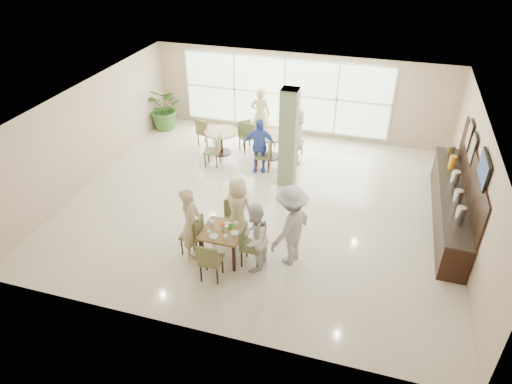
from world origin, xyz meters
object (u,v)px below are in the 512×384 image
(teen_far, at_px, (238,208))
(adult_standing, at_px, (260,115))
(buffet_counter, at_px, (451,203))
(teen_left, at_px, (191,223))
(adult_a, at_px, (259,145))
(round_table_left, at_px, (221,137))
(teen_standing, at_px, (291,226))
(potted_plant, at_px, (165,108))
(teen_right, at_px, (254,237))
(main_table, at_px, (223,234))
(round_table_right, at_px, (271,141))
(adult_b, at_px, (295,136))

(teen_far, xyz_separation_m, adult_standing, (-0.97, 5.22, 0.12))
(buffet_counter, xyz_separation_m, teen_left, (-5.61, -2.97, 0.31))
(buffet_counter, distance_m, adult_a, 5.40)
(round_table_left, relative_size, teen_standing, 0.56)
(potted_plant, relative_size, adult_standing, 0.85)
(potted_plant, bearing_deg, teen_standing, -44.46)
(teen_far, bearing_deg, teen_right, 139.69)
(teen_right, height_order, adult_standing, adult_standing)
(round_table_left, height_order, teen_far, teen_far)
(main_table, relative_size, teen_standing, 0.47)
(buffet_counter, relative_size, teen_left, 2.73)
(round_table_right, height_order, adult_b, adult_b)
(buffet_counter, bearing_deg, adult_a, 167.50)
(round_table_right, relative_size, potted_plant, 0.66)
(potted_plant, xyz_separation_m, teen_left, (3.62, -6.08, 0.09))
(round_table_left, relative_size, teen_right, 0.65)
(round_table_left, bearing_deg, potted_plant, 154.54)
(round_table_right, xyz_separation_m, adult_b, (0.79, -0.10, 0.32))
(teen_right, xyz_separation_m, adult_b, (-0.22, 5.01, 0.06))
(round_table_right, bearing_deg, adult_b, -7.46)
(potted_plant, distance_m, adult_a, 4.42)
(potted_plant, relative_size, teen_standing, 0.81)
(teen_left, xyz_separation_m, adult_a, (0.35, 4.14, -0.04))
(teen_left, bearing_deg, teen_standing, -84.79)
(main_table, height_order, potted_plant, potted_plant)
(adult_a, bearing_deg, main_table, -97.25)
(potted_plant, distance_m, teen_left, 7.08)
(adult_b, bearing_deg, main_table, -21.32)
(adult_a, bearing_deg, round_table_right, 71.37)
(main_table, distance_m, round_table_right, 5.00)
(potted_plant, relative_size, teen_far, 0.97)
(buffet_counter, distance_m, teen_far, 5.25)
(buffet_counter, distance_m, teen_standing, 4.32)
(main_table, xyz_separation_m, buffet_counter, (4.91, 2.88, -0.10))
(round_table_left, bearing_deg, adult_standing, 53.69)
(teen_left, distance_m, adult_b, 5.13)
(round_table_left, bearing_deg, teen_right, -62.32)
(main_table, height_order, adult_b, adult_b)
(teen_left, xyz_separation_m, teen_right, (1.46, -0.03, -0.05))
(round_table_right, height_order, buffet_counter, buffet_counter)
(main_table, relative_size, potted_plant, 0.58)
(potted_plant, bearing_deg, adult_a, -26.10)
(buffet_counter, bearing_deg, potted_plant, 161.37)
(teen_left, bearing_deg, potted_plant, 25.14)
(potted_plant, height_order, adult_standing, adult_standing)
(teen_left, xyz_separation_m, adult_standing, (-0.19, 6.15, 0.05))
(main_table, xyz_separation_m, round_table_left, (-1.82, 4.80, -0.09))
(round_table_left, bearing_deg, teen_far, -64.39)
(round_table_right, xyz_separation_m, teen_standing, (1.70, -4.66, 0.40))
(potted_plant, height_order, teen_far, teen_far)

